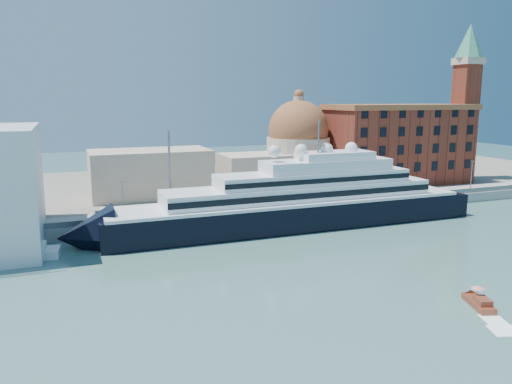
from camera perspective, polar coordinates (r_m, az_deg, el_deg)
name	(u,v)px	position (r m, az deg, el deg)	size (l,w,h in m)	color
ground	(330,262)	(85.42, 8.44, -7.87)	(400.00, 400.00, 0.00)	#3C6863
quay	(257,212)	(114.71, 0.07, -2.29)	(180.00, 10.00, 2.50)	gray
land	(208,185)	(152.96, -5.50, 0.84)	(260.00, 72.00, 2.00)	slate
quay_fence	(264,208)	(110.23, 0.92, -1.84)	(180.00, 0.10, 1.20)	slate
superyacht	(281,207)	(104.54, 2.89, -1.72)	(88.78, 12.31, 26.53)	black
service_barge	(21,254)	(94.49, -25.27, -6.44)	(13.42, 5.78, 2.93)	white
water_taxi	(479,302)	(73.07, 24.15, -11.41)	(3.87, 6.31, 2.84)	maroon
warehouse	(398,144)	(153.82, 15.97, 5.34)	(43.00, 19.00, 23.25)	maroon
campanile	(466,92)	(168.84, 22.87, 10.45)	(8.40, 8.40, 47.00)	maroon
church	(247,158)	(137.18, -1.03, 3.94)	(66.00, 18.00, 25.50)	beige
lamp_posts	(205,179)	(107.55, -5.89, 1.44)	(120.80, 2.40, 18.00)	slate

